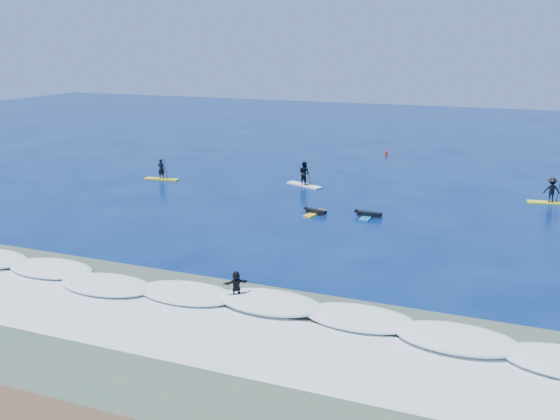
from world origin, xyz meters
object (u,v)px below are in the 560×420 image
at_px(prone_paddler_far, 368,215).
at_px(marker_buoy, 386,153).
at_px(sup_paddler_center, 304,175).
at_px(sup_paddler_left, 161,172).
at_px(prone_paddler_near, 315,212).
at_px(sup_paddler_right, 552,192).
at_px(wave_surfer, 236,287).

height_order(prone_paddler_far, marker_buoy, marker_buoy).
distance_m(sup_paddler_center, prone_paddler_far, 9.96).
relative_size(sup_paddler_left, prone_paddler_near, 1.36).
distance_m(sup_paddler_center, marker_buoy, 15.85).
bearing_deg(prone_paddler_near, marker_buoy, 13.27).
distance_m(prone_paddler_near, marker_buoy, 23.19).
distance_m(prone_paddler_far, marker_buoy, 22.89).
relative_size(sup_paddler_right, prone_paddler_near, 1.46).
bearing_deg(prone_paddler_near, sup_paddler_right, -46.10).
distance_m(sup_paddler_left, prone_paddler_far, 19.37).
xyz_separation_m(sup_paddler_center, prone_paddler_near, (3.54, -7.67, -0.70)).
relative_size(sup_paddler_right, wave_surfer, 1.84).
bearing_deg(prone_paddler_near, sup_paddler_center, 37.13).
bearing_deg(marker_buoy, prone_paddler_near, -89.05).
height_order(sup_paddler_right, wave_surfer, sup_paddler_right).
bearing_deg(wave_surfer, marker_buoy, 53.06).
bearing_deg(sup_paddler_right, sup_paddler_left, 175.82).
height_order(sup_paddler_left, wave_surfer, sup_paddler_left).
xyz_separation_m(sup_paddler_center, wave_surfer, (5.02, -22.76, -0.09)).
distance_m(sup_paddler_right, marker_buoy, 20.69).
bearing_deg(sup_paddler_left, prone_paddler_far, -21.33).
distance_m(sup_paddler_center, wave_surfer, 23.31).
xyz_separation_m(sup_paddler_right, prone_paddler_far, (-11.21, -8.40, -0.68)).
bearing_deg(sup_paddler_center, sup_paddler_right, 27.52).
xyz_separation_m(sup_paddler_left, prone_paddler_near, (15.32, -5.29, -0.48)).
distance_m(sup_paddler_left, wave_surfer, 26.41).
distance_m(prone_paddler_near, prone_paddler_far, 3.53).
bearing_deg(prone_paddler_far, sup_paddler_center, 46.10).
distance_m(sup_paddler_right, prone_paddler_near, 17.25).
bearing_deg(sup_paddler_left, prone_paddler_near, -26.46).
relative_size(prone_paddler_near, marker_buoy, 3.38).
bearing_deg(prone_paddler_far, prone_paddler_near, 101.44).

